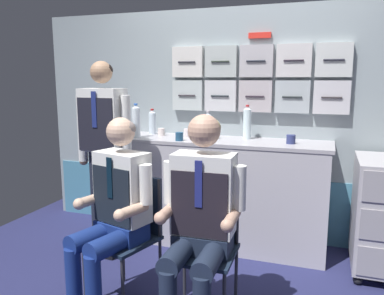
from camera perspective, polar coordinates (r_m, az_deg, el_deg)
name	(u,v)px	position (r m, az deg, el deg)	size (l,w,h in m)	color
galley_bulkhead	(246,125)	(3.71, 7.83, 3.22)	(4.20, 0.14, 2.15)	#8F9DA2
galley_counter	(217,192)	(3.60, 3.66, -6.45)	(1.98, 0.53, 0.97)	#B9B5BC
service_trolley	(381,212)	(3.40, 25.90, -8.52)	(0.40, 0.65, 0.91)	black
folding_chair_left	(132,224)	(2.77, -8.79, -10.93)	(0.49, 0.49, 0.85)	#2D2D33
crew_member_left	(114,206)	(2.60, -11.38, -8.33)	(0.51, 0.66, 1.26)	black
folding_chair_right	(207,234)	(2.56, 2.17, -12.55)	(0.41, 0.42, 0.85)	#2D2D33
crew_member_right	(200,213)	(2.35, 1.18, -9.48)	(0.52, 0.64, 1.30)	black
crew_member_standing	(104,142)	(3.38, -12.74, 0.75)	(0.53, 0.28, 1.65)	black
water_bottle_tall	(247,123)	(3.53, 8.05, 3.59)	(0.07, 0.07, 0.31)	silver
sparkling_bottle_green	(152,122)	(3.84, -5.81, 3.71)	(0.07, 0.07, 0.25)	silver
water_bottle_clear	(136,121)	(3.62, -8.16, 3.80)	(0.08, 0.08, 0.31)	silver
water_bottle_short	(208,126)	(3.47, 2.33, 3.15)	(0.06, 0.06, 0.26)	silver
paper_cup_tan	(179,136)	(3.41, -1.87, 1.65)	(0.07, 0.07, 0.07)	navy
coffee_cup_white	(291,139)	(3.35, 14.24, 1.20)	(0.07, 0.07, 0.07)	navy
espresso_cup_small	(161,132)	(3.74, -4.52, 2.32)	(0.06, 0.06, 0.07)	silver
coffee_cup_spare	(187,133)	(3.63, -0.73, 2.18)	(0.06, 0.06, 0.08)	silver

